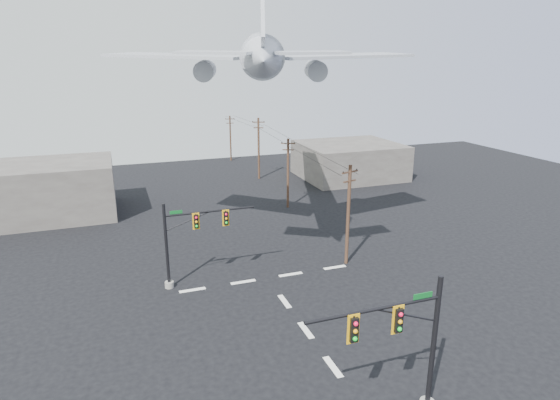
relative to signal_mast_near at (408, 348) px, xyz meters
name	(u,v)px	position (x,y,z in m)	size (l,w,h in m)	color
ground	(333,367)	(-1.48, 4.69, -3.95)	(120.00, 120.00, 0.00)	black
lane_markings	(298,320)	(-1.48, 10.02, -3.94)	(14.00, 21.20, 0.01)	white
signal_mast_near	(408,348)	(0.00, 0.00, 0.00)	(7.10, 0.81, 7.36)	gray
signal_mast_far	(187,241)	(-7.55, 17.69, -0.29)	(7.19, 0.74, 6.75)	gray
utility_pole_a	(348,213)	(5.82, 17.15, 0.57)	(1.69, 0.61, 8.64)	#4A2F1F
utility_pole_b	(288,172)	(6.68, 33.69, 0.33)	(1.55, 0.79, 8.19)	#4A2F1F
utility_pole_c	(259,147)	(7.61, 48.17, 0.69)	(1.74, 0.76, 8.87)	#4A2F1F
utility_pole_d	(230,137)	(6.84, 62.07, 0.06)	(1.59, 0.30, 7.67)	#4A2F1F
power_lines	(273,134)	(6.84, 39.61, 3.84)	(3.39, 44.92, 0.28)	black
airliner	(260,53)	(0.31, 23.56, 13.42)	(24.99, 26.93, 7.39)	#A2A6AD
building_left	(27,192)	(-21.48, 39.69, -0.95)	(18.00, 10.00, 6.00)	#66615A
building_right	(349,160)	(20.52, 44.69, -1.45)	(14.00, 12.00, 5.00)	#66615A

